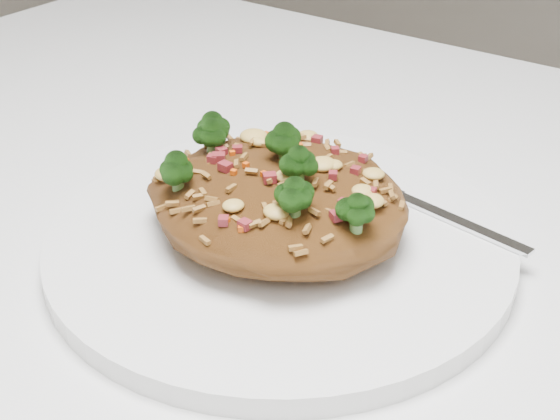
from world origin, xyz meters
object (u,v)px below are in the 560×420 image
Objects in this scene: dining_table at (368,389)px; fork at (427,208)px; fried_rice at (279,189)px; plate at (280,240)px.

fork is at bearing 90.33° from dining_table.
fork is at bearing 50.08° from fried_rice.
fork reaches higher than dining_table.
fried_rice reaches higher than dining_table.
fried_rice is 0.99× the size of fork.
dining_table is 0.15m from fried_rice.
dining_table is at bearing 9.82° from plate.
dining_table is 0.12m from plate.
fried_rice reaches higher than fork.
plate is 1.76× the size of fork.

